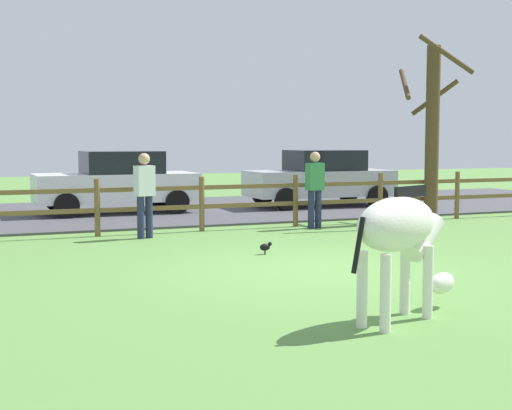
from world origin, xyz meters
The scene contains 10 objects.
ground_plane centered at (0.00, 0.00, 0.00)m, with size 60.00×60.00×0.00m, color #5B8C42.
parking_asphalt centered at (0.00, 9.30, 0.03)m, with size 28.00×7.40×0.05m, color #47474C.
paddock_fence centered at (-0.22, 5.00, 0.65)m, with size 21.66×0.11×1.13m.
bare_tree centered at (5.29, 4.76, 2.17)m, with size 1.72×1.72×4.20m.
zebra centered at (-0.68, -3.03, 0.93)m, with size 1.82×1.04×1.41m.
crow_on_grass centered at (-0.22, 1.64, 0.13)m, with size 0.21×0.10×0.20m.
parked_car_silver centered at (4.44, 8.67, 0.84)m, with size 4.06×2.01×1.56m.
parked_car_white centered at (-1.16, 8.99, 0.84)m, with size 4.01×1.89×1.56m.
visitor_left_of_tree centered at (2.17, 4.56, 0.91)m, with size 0.38×0.26×1.64m.
visitor_right_of_tree centered at (-1.59, 4.35, 0.91)m, with size 0.40×0.30×1.64m.
Camera 1 is at (-4.93, -9.40, 1.89)m, focal length 51.34 mm.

